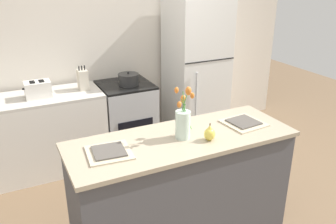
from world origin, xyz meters
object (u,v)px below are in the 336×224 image
(plate_setting_right, at_px, (243,123))
(stove_range, at_px, (127,119))
(pear_figurine, at_px, (210,133))
(cooking_pot, at_px, (129,79))
(plate_setting_left, at_px, (109,152))
(toaster, at_px, (38,89))
(flower_vase, at_px, (183,121))
(refrigerator, at_px, (196,72))
(knife_block, at_px, (83,80))

(plate_setting_right, bearing_deg, stove_range, 106.98)
(pear_figurine, distance_m, cooking_pot, 1.68)
(plate_setting_left, distance_m, toaster, 1.59)
(stove_range, distance_m, plate_setting_left, 1.81)
(flower_vase, distance_m, pear_figurine, 0.22)
(pear_figurine, relative_size, cooking_pot, 0.59)
(flower_vase, height_order, toaster, flower_vase)
(flower_vase, height_order, plate_setting_left, flower_vase)
(flower_vase, xyz_separation_m, plate_setting_right, (0.58, 0.01, -0.13))
(refrigerator, distance_m, toaster, 1.92)
(plate_setting_right, relative_size, toaster, 1.21)
(stove_range, height_order, refrigerator, refrigerator)
(plate_setting_right, bearing_deg, plate_setting_left, 180.00)
(cooking_pot, bearing_deg, pear_figurine, -88.65)
(refrigerator, relative_size, cooking_pot, 7.64)
(refrigerator, relative_size, plate_setting_left, 5.41)
(plate_setting_left, bearing_deg, cooking_pot, 65.27)
(stove_range, relative_size, flower_vase, 2.07)
(flower_vase, relative_size, knife_block, 1.59)
(pear_figurine, xyz_separation_m, toaster, (-1.03, 1.70, -0.01))
(flower_vase, bearing_deg, pear_figurine, -38.40)
(cooking_pot, bearing_deg, plate_setting_left, -114.73)
(pear_figurine, distance_m, plate_setting_left, 0.77)
(knife_block, bearing_deg, toaster, -173.67)
(stove_range, bearing_deg, knife_block, 178.05)
(toaster, height_order, knife_block, knife_block)
(plate_setting_right, xyz_separation_m, toaster, (-1.46, 1.56, 0.04))
(flower_vase, height_order, plate_setting_right, flower_vase)
(pear_figurine, relative_size, plate_setting_left, 0.42)
(plate_setting_left, relative_size, cooking_pot, 1.41)
(toaster, xyz_separation_m, knife_block, (0.48, 0.05, 0.03))
(stove_range, relative_size, plate_setting_left, 2.63)
(flower_vase, distance_m, toaster, 1.80)
(refrigerator, distance_m, flower_vase, 1.92)
(pear_figurine, height_order, cooking_pot, pear_figurine)
(plate_setting_left, xyz_separation_m, knife_block, (0.20, 1.61, 0.06))
(refrigerator, relative_size, plate_setting_right, 5.41)
(toaster, relative_size, knife_block, 1.04)
(pear_figurine, distance_m, toaster, 1.99)
(plate_setting_right, height_order, cooking_pot, cooking_pot)
(plate_setting_right, distance_m, toaster, 2.13)
(flower_vase, relative_size, plate_setting_left, 1.27)
(refrigerator, bearing_deg, pear_figurine, -117.04)
(plate_setting_left, relative_size, knife_block, 1.25)
(flower_vase, bearing_deg, plate_setting_right, 1.02)
(refrigerator, bearing_deg, knife_block, 179.37)
(refrigerator, bearing_deg, stove_range, -179.96)
(plate_setting_right, bearing_deg, cooking_pot, 106.65)
(flower_vase, distance_m, plate_setting_right, 0.60)
(stove_range, bearing_deg, plate_setting_left, -113.29)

